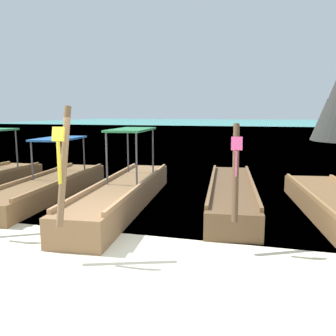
% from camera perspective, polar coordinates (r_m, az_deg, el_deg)
% --- Properties ---
extents(ground, '(120.00, 120.00, 0.00)m').
position_cam_1_polar(ground, '(6.55, -7.47, -14.27)').
color(ground, beige).
extents(sea_water, '(120.00, 120.00, 0.00)m').
position_cam_1_polar(sea_water, '(66.83, 13.03, 6.68)').
color(sea_water, '#2DB29E').
rests_on(sea_water, ground).
extents(longtail_boat_orange_ribbon, '(1.77, 6.85, 2.62)m').
position_cam_1_polar(longtail_boat_orange_ribbon, '(11.48, -18.79, -2.75)').
color(longtail_boat_orange_ribbon, brown).
rests_on(longtail_boat_orange_ribbon, ground).
extents(longtail_boat_yellow_ribbon, '(1.75, 7.16, 2.71)m').
position_cam_1_polar(longtail_boat_yellow_ribbon, '(9.77, -7.18, -4.02)').
color(longtail_boat_yellow_ribbon, olive).
rests_on(longtail_boat_yellow_ribbon, ground).
extents(longtail_boat_pink_ribbon, '(1.78, 6.62, 2.38)m').
position_cam_1_polar(longtail_boat_pink_ribbon, '(10.04, 10.29, -4.16)').
color(longtail_boat_pink_ribbon, brown).
rests_on(longtail_boat_pink_ribbon, ground).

